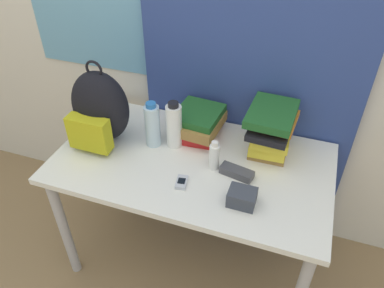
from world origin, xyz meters
name	(u,v)px	position (x,y,z in m)	size (l,w,h in m)	color
wall_back	(222,18)	(0.00, 0.80, 1.25)	(6.00, 0.06, 2.50)	silver
curtain_blue	(255,27)	(0.16, 0.74, 1.25)	(1.09, 0.04, 2.50)	navy
desk	(192,175)	(0.00, 0.36, 0.64)	(1.28, 0.71, 0.73)	silver
backpack	(99,109)	(-0.47, 0.37, 0.90)	(0.29, 0.26, 0.42)	black
book_stack_left	(199,122)	(-0.04, 0.57, 0.80)	(0.24, 0.28, 0.14)	red
book_stack_center	(271,129)	(0.32, 0.56, 0.85)	(0.23, 0.29, 0.23)	olive
water_bottle	(152,125)	(-0.22, 0.42, 0.84)	(0.07, 0.07, 0.24)	silver
sports_bottle	(174,125)	(-0.12, 0.45, 0.84)	(0.08, 0.08, 0.24)	white
sunscreen_bottle	(214,156)	(0.11, 0.35, 0.80)	(0.05, 0.05, 0.15)	white
cell_phone	(182,182)	(0.01, 0.20, 0.74)	(0.06, 0.09, 0.02)	#B7BCC6
sunglasses_case	(237,172)	(0.22, 0.33, 0.75)	(0.16, 0.08, 0.04)	#47474C
camera_pouch	(242,197)	(0.28, 0.17, 0.76)	(0.11, 0.09, 0.07)	#383D47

